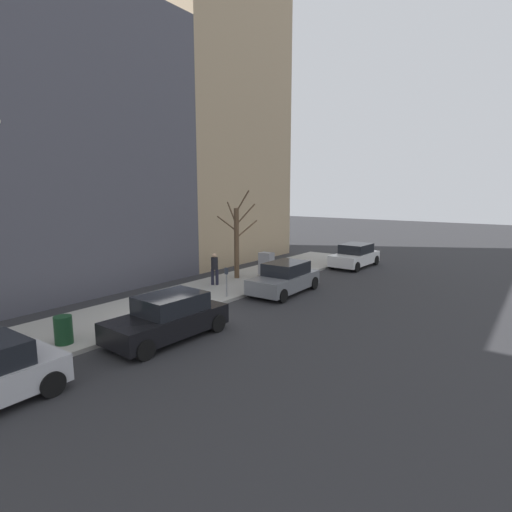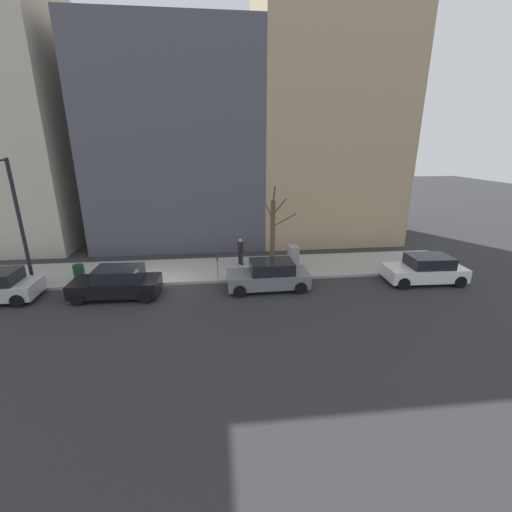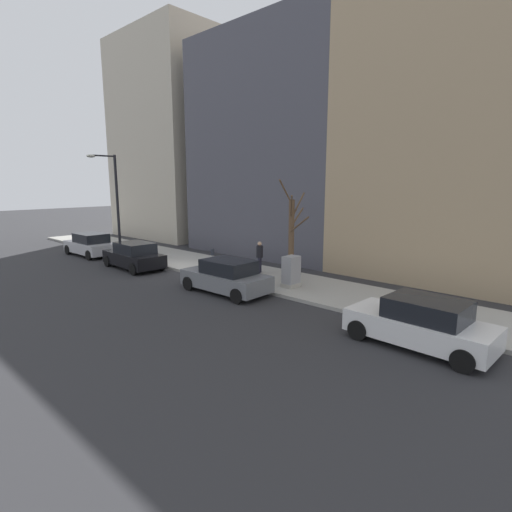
{
  "view_description": "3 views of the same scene",
  "coord_description": "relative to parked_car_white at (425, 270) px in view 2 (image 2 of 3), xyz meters",
  "views": [
    {
      "loc": [
        -11.23,
        10.38,
        4.96
      ],
      "look_at": [
        0.87,
        -6.22,
        1.63
      ],
      "focal_mm": 28.0,
      "sensor_mm": 36.0,
      "label": 1
    },
    {
      "loc": [
        -17.47,
        -3.42,
        7.26
      ],
      "look_at": [
        -0.17,
        -5.41,
        1.54
      ],
      "focal_mm": 24.0,
      "sensor_mm": 36.0,
      "label": 2
    },
    {
      "loc": [
        -12.82,
        -18.74,
        4.9
      ],
      "look_at": [
        1.6,
        -5.32,
        1.23
      ],
      "focal_mm": 28.0,
      "sensor_mm": 36.0,
      "label": 3
    }
  ],
  "objects": [
    {
      "name": "parked_car_white",
      "position": [
        0.0,
        0.0,
        0.0
      ],
      "size": [
        2.06,
        4.27,
        1.52
      ],
      "rotation": [
        0.0,
        0.0,
        -0.04
      ],
      "color": "white",
      "rests_on": "ground"
    },
    {
      "name": "parked_car_black",
      "position": [
        -0.03,
        16.25,
        0.0
      ],
      "size": [
        2.06,
        4.26,
        1.52
      ],
      "rotation": [
        0.0,
        0.0,
        -0.04
      ],
      "color": "black",
      "rests_on": "ground"
    },
    {
      "name": "parked_car_grey",
      "position": [
        0.1,
        8.64,
        0.0
      ],
      "size": [
        2.0,
        4.24,
        1.52
      ],
      "rotation": [
        0.0,
        0.0,
        0.02
      ],
      "color": "slate",
      "rests_on": "ground"
    },
    {
      "name": "streetlamp",
      "position": [
        1.43,
        21.02,
        3.28
      ],
      "size": [
        1.97,
        0.32,
        6.5
      ],
      "color": "black",
      "rests_on": "sidewalk"
    },
    {
      "name": "ground_plane",
      "position": [
        1.15,
        14.62,
        -0.74
      ],
      "size": [
        120.0,
        120.0,
        0.0
      ],
      "primitive_type": "plane",
      "color": "#2B2B2D"
    },
    {
      "name": "utility_box",
      "position": [
        2.45,
        6.83,
        0.11
      ],
      "size": [
        0.83,
        0.6,
        1.43
      ],
      "color": "#A8A399",
      "rests_on": "sidewalk"
    },
    {
      "name": "bare_tree",
      "position": [
        3.74,
        7.84,
        1.57
      ],
      "size": [
        2.16,
        1.58,
        4.88
      ],
      "color": "brown",
      "rests_on": "sidewalk"
    },
    {
      "name": "parking_meter",
      "position": [
        1.6,
        11.29,
        0.24
      ],
      "size": [
        0.14,
        0.1,
        1.35
      ],
      "color": "slate",
      "rests_on": "sidewalk"
    },
    {
      "name": "trash_bin",
      "position": [
        2.05,
        18.79,
        -0.14
      ],
      "size": [
        0.56,
        0.56,
        0.9
      ],
      "primitive_type": "cylinder",
      "color": "#14381E",
      "rests_on": "sidewalk"
    },
    {
      "name": "pedestrian_near_meter",
      "position": [
        3.62,
        9.86,
        0.35
      ],
      "size": [
        0.37,
        0.36,
        1.66
      ],
      "rotation": [
        0.0,
        0.0,
        0.53
      ],
      "color": "#1E1E2D",
      "rests_on": "sidewalk"
    },
    {
      "name": "sidewalk",
      "position": [
        3.15,
        14.62,
        -0.66
      ],
      "size": [
        4.0,
        36.0,
        0.15
      ],
      "primitive_type": "cube",
      "color": "#9E9B93",
      "rests_on": "ground"
    },
    {
      "name": "office_tower_left",
      "position": [
        11.87,
        2.66,
        14.03
      ],
      "size": [
        10.44,
        10.44,
        29.53
      ],
      "primitive_type": "cube",
      "color": "tan",
      "rests_on": "ground"
    },
    {
      "name": "office_block_center",
      "position": [
        12.65,
        13.9,
        6.55
      ],
      "size": [
        12.01,
        12.01,
        14.56
      ],
      "primitive_type": "cube",
      "color": "#4C4C56",
      "rests_on": "ground"
    }
  ]
}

